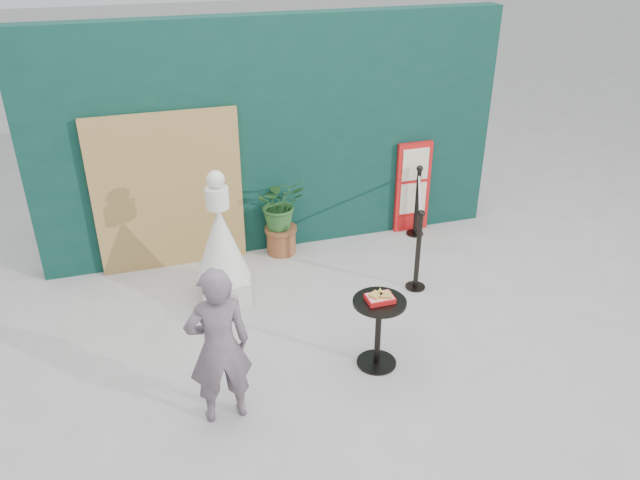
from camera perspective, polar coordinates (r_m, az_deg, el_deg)
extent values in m
plane|color=#ADAAA5|center=(6.14, 3.43, -13.35)|extent=(60.00, 60.00, 0.00)
cube|color=#0A2E2A|center=(8.06, -4.19, 9.35)|extent=(6.00, 0.30, 3.00)
cube|color=tan|center=(7.86, -13.69, 4.22)|extent=(1.80, 0.08, 2.00)
imported|color=slate|center=(5.44, -9.24, -9.58)|extent=(0.57, 0.39, 1.53)
cube|color=red|center=(8.79, 8.47, 4.79)|extent=(0.50, 0.06, 1.30)
cube|color=beige|center=(8.63, 8.73, 6.84)|extent=(0.38, 0.02, 0.45)
cube|color=beige|center=(8.82, 8.50, 3.81)|extent=(0.38, 0.02, 0.45)
cube|color=red|center=(8.97, 8.34, 1.77)|extent=(0.38, 0.02, 0.18)
cube|color=beige|center=(7.39, -8.71, -4.31)|extent=(0.54, 0.54, 0.29)
cone|color=white|center=(7.10, -9.05, -0.29)|extent=(0.63, 0.63, 0.88)
cylinder|color=white|center=(6.86, -9.39, 3.83)|extent=(0.25, 0.25, 0.24)
sphere|color=white|center=(6.78, -9.53, 5.50)|extent=(0.20, 0.20, 0.20)
cylinder|color=black|center=(6.43, 5.18, -11.08)|extent=(0.40, 0.40, 0.02)
cylinder|color=black|center=(6.22, 5.31, -8.56)|extent=(0.06, 0.06, 0.72)
cylinder|color=black|center=(6.01, 5.47, -5.68)|extent=(0.52, 0.52, 0.03)
cube|color=red|center=(5.99, 5.49, -5.36)|extent=(0.26, 0.19, 0.05)
cube|color=red|center=(5.97, 5.50, -5.14)|extent=(0.24, 0.17, 0.00)
cube|color=gold|center=(5.96, 5.11, -5.03)|extent=(0.15, 0.14, 0.02)
cube|color=#DA984F|center=(5.97, 6.02, -5.03)|extent=(0.13, 0.13, 0.02)
cone|color=yellow|center=(6.00, 5.51, -4.60)|extent=(0.06, 0.06, 0.06)
cylinder|color=brown|center=(8.30, -3.56, -0.14)|extent=(0.38, 0.38, 0.32)
cylinder|color=brown|center=(8.21, -3.60, 1.00)|extent=(0.42, 0.42, 0.05)
imported|color=#265725|center=(8.05, -3.68, 3.39)|extent=(0.63, 0.55, 0.70)
cylinder|color=black|center=(7.67, 8.69, -4.24)|extent=(0.24, 0.24, 0.02)
cylinder|color=black|center=(7.44, 8.94, -1.16)|extent=(0.06, 0.06, 0.96)
sphere|color=black|center=(7.21, 9.24, 2.39)|extent=(0.09, 0.09, 0.09)
cylinder|color=black|center=(8.92, 8.65, 0.60)|extent=(0.24, 0.24, 0.02)
cylinder|color=black|center=(8.72, 8.87, 3.35)|extent=(0.06, 0.06, 0.96)
sphere|color=black|center=(8.53, 9.11, 6.47)|extent=(0.09, 0.09, 0.09)
cylinder|color=white|center=(7.90, 9.11, 3.87)|extent=(0.63, 1.31, 0.03)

